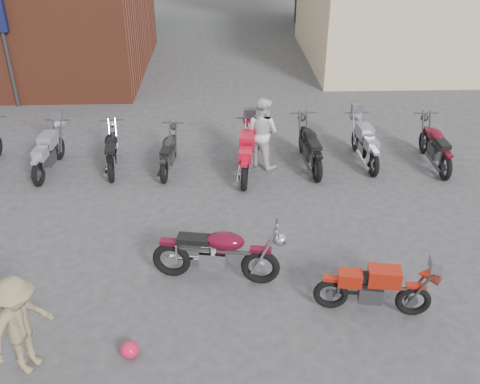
{
  "coord_description": "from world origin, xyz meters",
  "views": [
    {
      "loc": [
        -0.06,
        -6.86,
        6.22
      ],
      "look_at": [
        0.27,
        2.44,
        0.9
      ],
      "focal_mm": 40.0,
      "sensor_mm": 36.0,
      "label": 1
    }
  ],
  "objects_px": {
    "row_bike_4": "(247,151)",
    "row_bike_7": "(436,144)",
    "vintage_motorcycle": "(218,250)",
    "row_bike_5": "(310,144)",
    "row_bike_6": "(365,142)",
    "row_bike_3": "(169,151)",
    "row_bike_2": "(112,149)",
    "person_tan": "(21,326)",
    "sportbike": "(376,286)",
    "helmet": "(130,350)",
    "row_bike_1": "(48,150)",
    "person_light": "(262,132)"
  },
  "relations": [
    {
      "from": "person_tan",
      "to": "row_bike_1",
      "type": "distance_m",
      "value": 6.53
    },
    {
      "from": "row_bike_2",
      "to": "row_bike_4",
      "type": "height_order",
      "value": "row_bike_4"
    },
    {
      "from": "row_bike_4",
      "to": "sportbike",
      "type": "bearing_deg",
      "value": -152.79
    },
    {
      "from": "row_bike_2",
      "to": "row_bike_7",
      "type": "relative_size",
      "value": 0.92
    },
    {
      "from": "row_bike_5",
      "to": "row_bike_6",
      "type": "distance_m",
      "value": 1.45
    },
    {
      "from": "row_bike_4",
      "to": "person_tan",
      "type": "bearing_deg",
      "value": 156.75
    },
    {
      "from": "row_bike_6",
      "to": "row_bike_7",
      "type": "xyz_separation_m",
      "value": [
        1.74,
        -0.21,
        0.02
      ]
    },
    {
      "from": "sportbike",
      "to": "row_bike_6",
      "type": "xyz_separation_m",
      "value": [
        1.17,
        5.57,
        0.04
      ]
    },
    {
      "from": "row_bike_2",
      "to": "row_bike_6",
      "type": "bearing_deg",
      "value": -95.48
    },
    {
      "from": "row_bike_2",
      "to": "row_bike_4",
      "type": "bearing_deg",
      "value": -103.55
    },
    {
      "from": "row_bike_6",
      "to": "row_bike_2",
      "type": "bearing_deg",
      "value": 87.41
    },
    {
      "from": "person_light",
      "to": "person_tan",
      "type": "xyz_separation_m",
      "value": [
        -3.9,
        -6.52,
        -0.09
      ]
    },
    {
      "from": "sportbike",
      "to": "row_bike_4",
      "type": "distance_m",
      "value": 5.38
    },
    {
      "from": "helmet",
      "to": "person_light",
      "type": "distance_m",
      "value": 6.88
    },
    {
      "from": "row_bike_6",
      "to": "row_bike_4",
      "type": "bearing_deg",
      "value": 96.29
    },
    {
      "from": "person_light",
      "to": "row_bike_2",
      "type": "height_order",
      "value": "person_light"
    },
    {
      "from": "vintage_motorcycle",
      "to": "row_bike_5",
      "type": "xyz_separation_m",
      "value": [
        2.31,
        4.45,
        -0.03
      ]
    },
    {
      "from": "row_bike_5",
      "to": "row_bike_2",
      "type": "bearing_deg",
      "value": 84.55
    },
    {
      "from": "helmet",
      "to": "row_bike_6",
      "type": "bearing_deg",
      "value": 51.59
    },
    {
      "from": "helmet",
      "to": "row_bike_5",
      "type": "relative_size",
      "value": 0.14
    },
    {
      "from": "sportbike",
      "to": "row_bike_7",
      "type": "bearing_deg",
      "value": 70.86
    },
    {
      "from": "row_bike_5",
      "to": "row_bike_6",
      "type": "bearing_deg",
      "value": -87.4
    },
    {
      "from": "person_tan",
      "to": "row_bike_7",
      "type": "relative_size",
      "value": 0.79
    },
    {
      "from": "person_tan",
      "to": "row_bike_6",
      "type": "xyz_separation_m",
      "value": [
        6.54,
        6.58,
        -0.23
      ]
    },
    {
      "from": "vintage_motorcycle",
      "to": "row_bike_5",
      "type": "bearing_deg",
      "value": 72.11
    },
    {
      "from": "helmet",
      "to": "row_bike_4",
      "type": "relative_size",
      "value": 0.13
    },
    {
      "from": "row_bike_2",
      "to": "row_bike_5",
      "type": "distance_m",
      "value": 4.97
    },
    {
      "from": "row_bike_5",
      "to": "row_bike_7",
      "type": "xyz_separation_m",
      "value": [
        3.18,
        -0.03,
        -0.02
      ]
    },
    {
      "from": "row_bike_3",
      "to": "row_bike_5",
      "type": "height_order",
      "value": "row_bike_5"
    },
    {
      "from": "row_bike_4",
      "to": "row_bike_5",
      "type": "relative_size",
      "value": 1.01
    },
    {
      "from": "vintage_motorcycle",
      "to": "helmet",
      "type": "relative_size",
      "value": 7.76
    },
    {
      "from": "helmet",
      "to": "person_tan",
      "type": "xyz_separation_m",
      "value": [
        -1.44,
        -0.14,
        0.68
      ]
    },
    {
      "from": "row_bike_4",
      "to": "row_bike_7",
      "type": "bearing_deg",
      "value": -79.37
    },
    {
      "from": "person_tan",
      "to": "row_bike_4",
      "type": "height_order",
      "value": "person_tan"
    },
    {
      "from": "row_bike_1",
      "to": "row_bike_2",
      "type": "distance_m",
      "value": 1.55
    },
    {
      "from": "sportbike",
      "to": "row_bike_2",
      "type": "bearing_deg",
      "value": 143.2
    },
    {
      "from": "row_bike_4",
      "to": "row_bike_7",
      "type": "xyz_separation_m",
      "value": [
        4.78,
        0.32,
        -0.02
      ]
    },
    {
      "from": "row_bike_1",
      "to": "row_bike_7",
      "type": "bearing_deg",
      "value": -85.58
    },
    {
      "from": "person_light",
      "to": "row_bike_5",
      "type": "distance_m",
      "value": 1.24
    },
    {
      "from": "row_bike_1",
      "to": "helmet",
      "type": "bearing_deg",
      "value": -150.9
    },
    {
      "from": "vintage_motorcycle",
      "to": "person_tan",
      "type": "distance_m",
      "value": 3.4
    },
    {
      "from": "row_bike_2",
      "to": "vintage_motorcycle",
      "type": "bearing_deg",
      "value": -156.06
    },
    {
      "from": "helmet",
      "to": "row_bike_3",
      "type": "distance_m",
      "value": 6.22
    },
    {
      "from": "row_bike_1",
      "to": "row_bike_3",
      "type": "height_order",
      "value": "row_bike_1"
    },
    {
      "from": "row_bike_2",
      "to": "row_bike_6",
      "type": "height_order",
      "value": "row_bike_6"
    },
    {
      "from": "person_tan",
      "to": "row_bike_2",
      "type": "height_order",
      "value": "person_tan"
    },
    {
      "from": "sportbike",
      "to": "person_light",
      "type": "height_order",
      "value": "person_light"
    },
    {
      "from": "row_bike_4",
      "to": "row_bike_5",
      "type": "distance_m",
      "value": 1.64
    },
    {
      "from": "vintage_motorcycle",
      "to": "row_bike_4",
      "type": "height_order",
      "value": "vintage_motorcycle"
    },
    {
      "from": "person_light",
      "to": "row_bike_7",
      "type": "distance_m",
      "value": 4.4
    }
  ]
}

